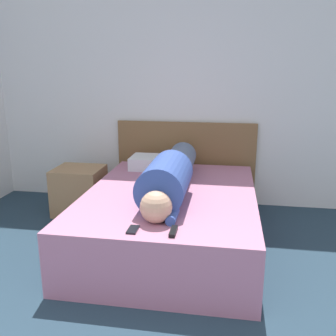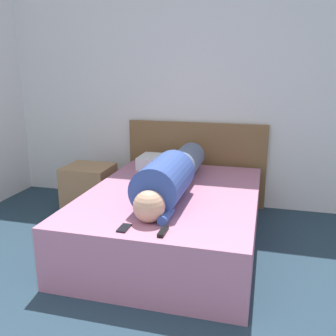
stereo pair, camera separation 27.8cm
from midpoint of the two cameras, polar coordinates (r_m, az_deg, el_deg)
The scene contains 8 objects.
wall_back at distance 4.23m, azimuth 4.17°, elevation 12.05°, with size 5.26×0.06×2.60m.
bed at distance 3.32m, azimuth 3.08°, elevation -7.60°, with size 1.44×1.96×0.48m.
headboard at distance 4.25m, azimuth 6.10°, elevation 0.66°, with size 1.56×0.04×0.93m.
nightstand at distance 4.14m, azimuth -10.04°, elevation -3.04°, with size 0.49×0.45×0.50m.
person_lying at distance 3.15m, azimuth 3.11°, elevation -1.15°, with size 0.36×1.61×0.36m.
pillow_near_headboard at distance 3.96m, azimuth 1.17°, elevation 0.86°, with size 0.49×0.34×0.13m.
tv_remote at distance 2.45m, azimuth 2.54°, elevation -9.70°, with size 0.04×0.15×0.02m.
cell_phone at distance 2.51m, azimuth -3.54°, elevation -9.17°, with size 0.06×0.13×0.01m.
Camera 2 is at (0.93, -0.21, 1.52)m, focal length 40.00 mm.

